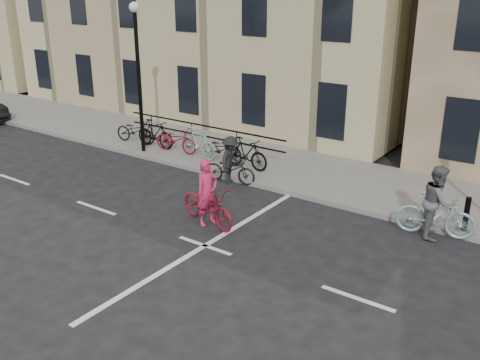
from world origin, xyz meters
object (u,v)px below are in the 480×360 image
Objects in this scene: lamp_post at (138,60)px; cyclist_pink at (208,202)px; cyclist_dark at (230,165)px; cyclist_grey at (436,208)px.

cyclist_pink is (5.75, -3.35, -2.87)m from lamp_post.
lamp_post is at bearing 72.54° from cyclist_dark.
cyclist_grey reaches higher than cyclist_dark.
cyclist_dark is (4.39, -0.50, -2.89)m from lamp_post.
lamp_post reaches higher than cyclist_grey.
cyclist_dark is (-1.36, 2.85, -0.02)m from cyclist_pink.
cyclist_grey reaches higher than cyclist_pink.
lamp_post is 11.23m from cyclist_grey.
cyclist_pink is 1.18× the size of cyclist_dark.
cyclist_grey is 1.12× the size of cyclist_dark.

